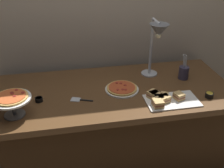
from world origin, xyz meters
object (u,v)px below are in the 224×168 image
(sauce_cup_far, at_px, (209,95))
(utensil_holder, at_px, (184,72))
(pizza_plate_front, at_px, (122,89))
(sandwich_platter, at_px, (165,99))
(serving_spatula, at_px, (81,100))
(pizza_plate_center, at_px, (12,100))
(heat_lamp, at_px, (157,36))
(sauce_cup_near, at_px, (39,99))

(sauce_cup_far, distance_m, utensil_holder, 0.34)
(pizza_plate_front, bearing_deg, sandwich_platter, -38.91)
(pizza_plate_front, xyz_separation_m, serving_spatula, (-0.33, -0.09, -0.01))
(pizza_plate_center, distance_m, utensil_holder, 1.39)
(sandwich_platter, relative_size, sauce_cup_far, 6.28)
(heat_lamp, distance_m, pizza_plate_center, 1.17)
(sauce_cup_near, bearing_deg, sandwich_platter, -10.79)
(serving_spatula, bearing_deg, utensil_holder, 11.84)
(serving_spatula, bearing_deg, sauce_cup_far, -8.23)
(pizza_plate_front, bearing_deg, heat_lamp, 19.72)
(pizza_plate_front, relative_size, sauce_cup_near, 4.75)
(utensil_holder, bearing_deg, sauce_cup_near, -173.13)
(pizza_plate_center, height_order, sauce_cup_far, pizza_plate_center)
(pizza_plate_center, relative_size, sandwich_platter, 0.66)
(pizza_plate_front, relative_size, sauce_cup_far, 4.28)
(sauce_cup_near, height_order, sauce_cup_far, sauce_cup_far)
(pizza_plate_center, xyz_separation_m, sandwich_platter, (1.07, -0.03, -0.10))
(heat_lamp, distance_m, serving_spatula, 0.77)
(heat_lamp, relative_size, sandwich_platter, 1.29)
(pizza_plate_center, xyz_separation_m, sauce_cup_far, (1.42, -0.03, -0.10))
(pizza_plate_center, distance_m, sauce_cup_near, 0.24)
(utensil_holder, bearing_deg, sauce_cup_far, -78.07)
(sandwich_platter, bearing_deg, pizza_plate_front, 141.09)
(pizza_plate_center, bearing_deg, sauce_cup_far, -1.40)
(heat_lamp, bearing_deg, pizza_plate_front, -160.28)
(sandwich_platter, distance_m, sauce_cup_near, 0.93)
(sandwich_platter, xyz_separation_m, utensil_holder, (0.28, 0.32, 0.03))
(pizza_plate_center, xyz_separation_m, serving_spatula, (0.46, 0.10, -0.12))
(heat_lamp, distance_m, sauce_cup_near, 1.02)
(pizza_plate_front, bearing_deg, sauce_cup_far, -20.14)
(heat_lamp, xyz_separation_m, sandwich_platter, (-0.02, -0.33, -0.37))
(utensil_holder, relative_size, serving_spatula, 1.30)
(pizza_plate_front, xyz_separation_m, pizza_plate_center, (-0.80, -0.20, 0.11))
(pizza_plate_front, distance_m, sauce_cup_far, 0.67)
(heat_lamp, xyz_separation_m, sauce_cup_near, (-0.94, -0.16, -0.38))
(sauce_cup_near, bearing_deg, utensil_holder, 6.87)
(pizza_plate_center, height_order, sauce_cup_near, pizza_plate_center)
(sandwich_platter, height_order, utensil_holder, utensil_holder)
(heat_lamp, relative_size, pizza_plate_center, 1.96)
(sandwich_platter, relative_size, serving_spatula, 2.29)
(pizza_plate_center, xyz_separation_m, utensil_holder, (1.36, 0.29, -0.07))
(sauce_cup_far, bearing_deg, sandwich_platter, 178.84)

